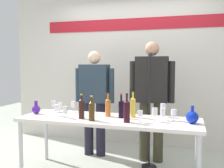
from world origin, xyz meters
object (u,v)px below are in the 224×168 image
at_px(decanter_blue_left, 36,109).
at_px(presenter_right, 152,93).
at_px(wine_glass_left_1, 60,105).
at_px(wine_glass_right_0, 163,107).
at_px(decanter_blue_right, 192,117).
at_px(wine_glass_left_2, 57,108).
at_px(wine_bottle_3, 133,106).
at_px(wine_glass_right_2, 140,114).
at_px(presenter_left, 95,96).
at_px(wine_bottle_0, 108,106).
at_px(wine_bottle_2, 92,110).
at_px(wine_glass_left_4, 54,104).
at_px(wine_glass_left_0, 65,110).
at_px(display_table, 109,123).
at_px(wine_bottle_4, 121,108).
at_px(wine_glass_right_1, 163,112).
at_px(wine_glass_left_3, 73,105).
at_px(wine_glass_right_4, 174,113).
at_px(wine_bottle_1, 81,108).
at_px(wine_glass_right_3, 155,112).
at_px(microphone_stand, 149,129).
at_px(wine_bottle_5, 127,110).

bearing_deg(decanter_blue_left, presenter_right, 25.26).
xyz_separation_m(wine_glass_left_1, wine_glass_right_0, (1.38, 0.12, 0.02)).
relative_size(decanter_blue_right, wine_glass_left_2, 1.35).
bearing_deg(wine_bottle_3, wine_glass_right_2, -62.30).
relative_size(presenter_left, wine_glass_right_2, 11.46).
distance_m(presenter_right, wine_bottle_0, 0.75).
bearing_deg(wine_bottle_2, presenter_right, 56.24).
relative_size(decanter_blue_right, wine_bottle_2, 0.68).
height_order(wine_glass_left_4, wine_glass_right_2, wine_glass_left_4).
distance_m(presenter_left, wine_glass_left_0, 0.82).
height_order(display_table, wine_bottle_4, wine_bottle_4).
xyz_separation_m(decanter_blue_right, wine_glass_right_1, (-0.33, 0.07, 0.02)).
distance_m(presenter_right, wine_glass_left_3, 1.12).
height_order(presenter_left, wine_bottle_3, presenter_left).
height_order(display_table, wine_glass_left_0, wine_glass_left_0).
bearing_deg(wine_bottle_0, presenter_left, 124.58).
bearing_deg(wine_glass_right_0, wine_glass_right_4, -54.35).
distance_m(decanter_blue_left, decanter_blue_right, 2.00).
distance_m(display_table, wine_bottle_1, 0.38).
bearing_deg(wine_bottle_4, decanter_blue_left, -175.97).
xyz_separation_m(decanter_blue_right, wine_glass_left_0, (-1.50, -0.13, 0.03)).
distance_m(presenter_left, wine_glass_right_2, 1.16).
bearing_deg(wine_glass_left_3, wine_bottle_0, -15.99).
height_order(wine_bottle_1, wine_glass_left_4, wine_bottle_1).
relative_size(display_table, wine_glass_right_0, 13.22).
bearing_deg(wine_bottle_1, wine_glass_left_3, 127.21).
distance_m(wine_bottle_2, wine_glass_left_2, 0.54).
xyz_separation_m(wine_bottle_3, wine_glass_right_1, (0.37, -0.08, -0.04)).
distance_m(decanter_blue_left, presenter_right, 1.61).
relative_size(presenter_right, wine_glass_left_2, 11.50).
xyz_separation_m(wine_glass_left_3, wine_glass_right_2, (1.01, -0.38, -0.00)).
relative_size(presenter_right, wine_bottle_4, 5.72).
bearing_deg(wine_glass_right_0, wine_glass_left_0, -160.16).
bearing_deg(wine_glass_right_2, wine_bottle_2, -172.04).
relative_size(wine_bottle_4, wine_glass_right_3, 1.89).
bearing_deg(wine_glass_left_2, wine_glass_left_4, 127.51).
bearing_deg(display_table, microphone_stand, 44.21).
xyz_separation_m(wine_glass_right_2, wine_glass_right_3, (0.15, 0.10, 0.01)).
bearing_deg(wine_glass_right_1, wine_glass_left_3, 170.99).
bearing_deg(wine_glass_right_2, decanter_blue_left, 175.72).
height_order(presenter_left, wine_glass_right_1, presenter_left).
xyz_separation_m(decanter_blue_left, wine_glass_left_0, (0.49, -0.13, 0.04)).
xyz_separation_m(wine_bottle_1, wine_bottle_4, (0.45, 0.19, -0.01)).
bearing_deg(wine_glass_right_2, wine_glass_left_4, 166.34).
relative_size(display_table, wine_bottle_5, 6.71).
bearing_deg(wine_bottle_5, wine_bottle_2, -175.21).
bearing_deg(presenter_right, microphone_stand, -87.98).
bearing_deg(wine_glass_left_4, presenter_right, 20.25).
bearing_deg(presenter_left, microphone_stand, -15.61).
height_order(display_table, wine_glass_right_4, wine_glass_right_4).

